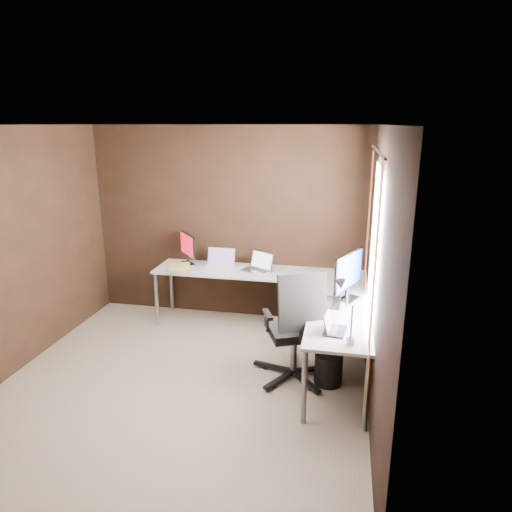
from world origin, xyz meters
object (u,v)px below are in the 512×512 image
at_px(desk_lamp, 345,303).
at_px(book_stack, 179,268).
at_px(laptop_white, 220,264).
at_px(monitor_left, 188,247).
at_px(monitor_right, 349,273).
at_px(office_chair, 295,347).
at_px(laptop_silver, 259,267).
at_px(laptop_black_small, 332,327).
at_px(drawer_pedestal, 333,320).
at_px(wastebasket, 328,368).
at_px(laptop_black_big, 325,298).

bearing_deg(desk_lamp, book_stack, 157.27).
bearing_deg(laptop_white, monitor_left, 171.60).
xyz_separation_m(monitor_right, laptop_white, (-1.61, 0.79, -0.23)).
bearing_deg(office_chair, laptop_silver, 93.99).
distance_m(monitor_left, laptop_black_small, 2.59).
bearing_deg(office_chair, laptop_black_small, -68.79).
bearing_deg(drawer_pedestal, laptop_black_small, -89.35).
height_order(book_stack, wastebasket, book_stack).
bearing_deg(desk_lamp, monitor_right, 102.15).
relative_size(monitor_right, book_stack, 1.76).
height_order(drawer_pedestal, desk_lamp, desk_lamp).
xyz_separation_m(laptop_black_big, laptop_black_small, (0.10, -0.67, -0.01)).
xyz_separation_m(monitor_left, laptop_black_small, (1.94, -1.70, -0.19)).
height_order(laptop_white, laptop_black_small, laptop_white).
height_order(monitor_right, book_stack, monitor_right).
xyz_separation_m(laptop_black_big, desk_lamp, (0.19, -0.83, 0.29)).
distance_m(monitor_right, laptop_black_small, 0.87).
distance_m(monitor_right, laptop_silver, 1.35).
height_order(drawer_pedestal, monitor_right, monitor_right).
height_order(laptop_black_big, laptop_black_small, laptop_black_big).
distance_m(laptop_silver, office_chair, 1.41).
distance_m(monitor_right, wastebasket, 0.99).
bearing_deg(laptop_black_big, laptop_black_small, -169.22).
xyz_separation_m(drawer_pedestal, monitor_right, (0.14, -0.39, 0.72)).
bearing_deg(monitor_right, monitor_left, 91.23).
xyz_separation_m(office_chair, wastebasket, (0.34, -0.04, -0.18)).
height_order(laptop_white, office_chair, office_chair).
bearing_deg(laptop_white, monitor_right, -24.70).
xyz_separation_m(desk_lamp, office_chair, (-0.46, 0.54, -0.72)).
bearing_deg(drawer_pedestal, monitor_right, -70.30).
height_order(monitor_left, desk_lamp, desk_lamp).
height_order(laptop_white, book_stack, laptop_white).
bearing_deg(office_chair, drawer_pedestal, 44.38).
bearing_deg(desk_lamp, drawer_pedestal, 108.55).
height_order(laptop_black_small, wastebasket, laptop_black_small).
distance_m(drawer_pedestal, monitor_left, 2.10).
distance_m(laptop_white, desk_lamp, 2.40).
bearing_deg(office_chair, desk_lamp, -72.00).
bearing_deg(laptop_black_small, monitor_left, 56.22).
distance_m(laptop_white, office_chair, 1.73).
distance_m(laptop_black_big, laptop_black_small, 0.68).
relative_size(laptop_silver, laptop_black_small, 1.57).
height_order(laptop_white, laptop_silver, same).
height_order(monitor_left, monitor_right, monitor_right).
distance_m(office_chair, wastebasket, 0.39).
xyz_separation_m(drawer_pedestal, laptop_black_big, (-0.08, -0.55, 0.48)).
xyz_separation_m(laptop_silver, laptop_black_big, (0.88, -0.90, -0.00)).
relative_size(laptop_black_small, desk_lamp, 0.52).
distance_m(laptop_black_small, book_stack, 2.38).
relative_size(laptop_white, laptop_silver, 0.83).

